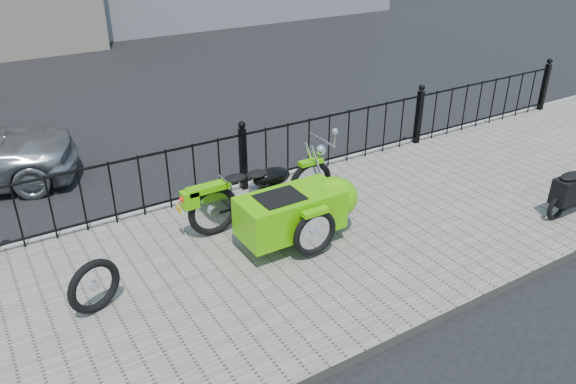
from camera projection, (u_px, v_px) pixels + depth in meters
ground at (289, 233)px, 7.59m from camera, size 120.00×120.00×0.00m
sidewalk at (310, 246)px, 7.18m from camera, size 30.00×3.80×0.12m
curb at (240, 188)px, 8.65m from camera, size 30.00×0.10×0.12m
iron_fence at (243, 160)px, 8.30m from camera, size 14.11×0.11×1.08m
motorcycle_sidecar at (296, 204)px, 7.08m from camera, size 2.28×1.48×0.98m
spare_tire at (94, 286)px, 5.83m from camera, size 0.60×0.28×0.61m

